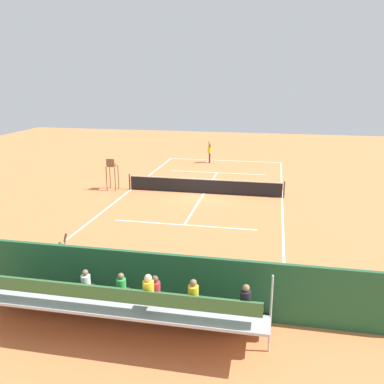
% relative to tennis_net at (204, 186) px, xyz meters
% --- Properties ---
extents(ground_plane, '(60.00, 60.00, 0.00)m').
position_rel_tennis_net_xyz_m(ground_plane, '(0.00, 0.00, -0.50)').
color(ground_plane, '#D17542').
extents(court_line_markings, '(10.10, 22.20, 0.01)m').
position_rel_tennis_net_xyz_m(court_line_markings, '(0.00, -0.04, -0.50)').
color(court_line_markings, white).
rests_on(court_line_markings, ground).
extents(tennis_net, '(10.30, 0.10, 1.07)m').
position_rel_tennis_net_xyz_m(tennis_net, '(0.00, 0.00, 0.00)').
color(tennis_net, black).
rests_on(tennis_net, ground).
extents(backdrop_wall, '(18.00, 0.16, 2.00)m').
position_rel_tennis_net_xyz_m(backdrop_wall, '(0.00, 14.00, 0.50)').
color(backdrop_wall, '#235633').
rests_on(backdrop_wall, ground).
extents(bleacher_stand, '(9.06, 2.40, 2.48)m').
position_rel_tennis_net_xyz_m(bleacher_stand, '(-0.06, 15.36, 0.44)').
color(bleacher_stand, '#B2B2B7').
rests_on(bleacher_stand, ground).
extents(umpire_chair, '(0.67, 0.67, 2.14)m').
position_rel_tennis_net_xyz_m(umpire_chair, '(6.20, 0.32, 0.81)').
color(umpire_chair, brown).
rests_on(umpire_chair, ground).
extents(courtside_bench, '(1.80, 0.40, 0.93)m').
position_rel_tennis_net_xyz_m(courtside_bench, '(-3.43, 13.27, 0.06)').
color(courtside_bench, '#234C2D').
rests_on(courtside_bench, ground).
extents(equipment_bag, '(0.90, 0.36, 0.36)m').
position_rel_tennis_net_xyz_m(equipment_bag, '(-1.62, 13.40, -0.32)').
color(equipment_bag, '#B22D2D').
rests_on(equipment_bag, ground).
extents(tennis_player, '(0.39, 0.54, 1.93)m').
position_rel_tennis_net_xyz_m(tennis_player, '(1.18, -9.75, 0.51)').
color(tennis_player, navy).
rests_on(tennis_player, ground).
extents(tennis_racket, '(0.58, 0.40, 0.03)m').
position_rel_tennis_net_xyz_m(tennis_racket, '(1.46, -10.10, -0.49)').
color(tennis_racket, black).
rests_on(tennis_racket, ground).
extents(tennis_ball_near, '(0.07, 0.07, 0.07)m').
position_rel_tennis_net_xyz_m(tennis_ball_near, '(2.10, -8.27, -0.47)').
color(tennis_ball_near, '#CCDB33').
rests_on(tennis_ball_near, ground).
extents(line_judge, '(0.42, 0.55, 1.93)m').
position_rel_tennis_net_xyz_m(line_judge, '(3.04, 12.96, 0.51)').
color(line_judge, '#232328').
rests_on(line_judge, ground).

